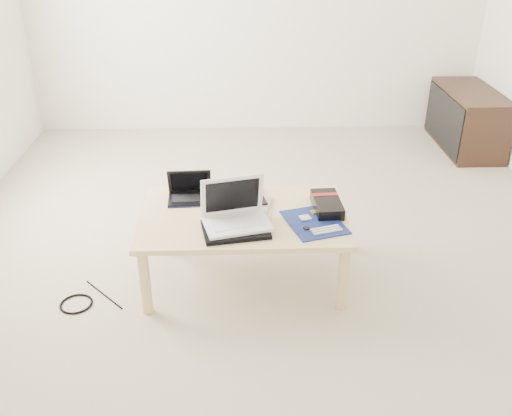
{
  "coord_description": "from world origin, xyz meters",
  "views": [
    {
      "loc": [
        -0.17,
        -3.13,
        1.85
      ],
      "look_at": [
        -0.08,
        -0.46,
        0.44
      ],
      "focal_mm": 40.0,
      "sensor_mm": 36.0,
      "label": 1
    }
  ],
  "objects_px": {
    "netbook": "(190,193)",
    "white_laptop": "(235,214)",
    "coffee_table": "(243,222)",
    "media_cabinet": "(466,119)",
    "gpu_box": "(327,204)"
  },
  "relations": [
    {
      "from": "coffee_table",
      "to": "media_cabinet",
      "type": "relative_size",
      "value": 1.22
    },
    {
      "from": "gpu_box",
      "to": "netbook",
      "type": "bearing_deg",
      "value": 168.91
    },
    {
      "from": "coffee_table",
      "to": "white_laptop",
      "type": "bearing_deg",
      "value": -109.2
    },
    {
      "from": "white_laptop",
      "to": "coffee_table",
      "type": "bearing_deg",
      "value": 70.8
    },
    {
      "from": "netbook",
      "to": "white_laptop",
      "type": "distance_m",
      "value": 0.4
    },
    {
      "from": "media_cabinet",
      "to": "netbook",
      "type": "distance_m",
      "value": 2.81
    },
    {
      "from": "coffee_table",
      "to": "gpu_box",
      "type": "height_order",
      "value": "gpu_box"
    },
    {
      "from": "media_cabinet",
      "to": "netbook",
      "type": "relative_size",
      "value": 3.61
    },
    {
      "from": "coffee_table",
      "to": "media_cabinet",
      "type": "height_order",
      "value": "media_cabinet"
    },
    {
      "from": "coffee_table",
      "to": "netbook",
      "type": "relative_size",
      "value": 4.41
    },
    {
      "from": "media_cabinet",
      "to": "white_laptop",
      "type": "bearing_deg",
      "value": -134.08
    },
    {
      "from": "coffee_table",
      "to": "media_cabinet",
      "type": "xyz_separation_m",
      "value": [
        1.92,
        1.91,
        -0.1
      ]
    },
    {
      "from": "netbook",
      "to": "media_cabinet",
      "type": "bearing_deg",
      "value": 37.75
    },
    {
      "from": "media_cabinet",
      "to": "white_laptop",
      "type": "xyz_separation_m",
      "value": [
        -1.96,
        -2.03,
        0.22
      ]
    },
    {
      "from": "netbook",
      "to": "gpu_box",
      "type": "height_order",
      "value": "netbook"
    }
  ]
}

